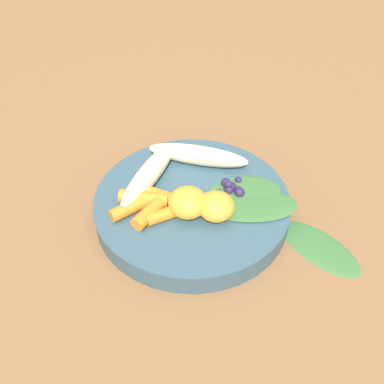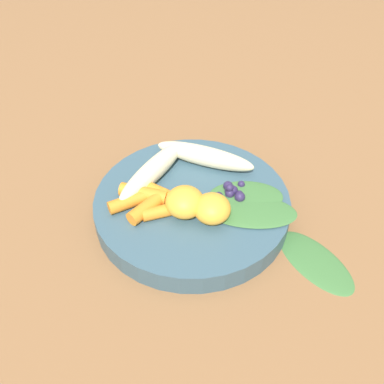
% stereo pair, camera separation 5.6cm
% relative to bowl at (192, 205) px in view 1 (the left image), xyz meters
% --- Properties ---
extents(ground_plane, '(2.40, 2.40, 0.00)m').
position_rel_bowl_xyz_m(ground_plane, '(0.00, 0.00, -0.02)').
color(ground_plane, brown).
extents(bowl, '(0.27, 0.27, 0.03)m').
position_rel_bowl_xyz_m(bowl, '(0.00, 0.00, 0.00)').
color(bowl, '#385666').
rests_on(bowl, ground_plane).
extents(banana_peeled_left, '(0.15, 0.09, 0.03)m').
position_rel_bowl_xyz_m(banana_peeled_left, '(-0.03, -0.06, 0.03)').
color(banana_peeled_left, beige).
rests_on(banana_peeled_left, bowl).
extents(banana_peeled_right, '(0.07, 0.15, 0.03)m').
position_rel_bowl_xyz_m(banana_peeled_right, '(-0.07, 0.01, 0.03)').
color(banana_peeled_right, beige).
rests_on(banana_peeled_right, bowl).
extents(orange_segment_near, '(0.05, 0.05, 0.04)m').
position_rel_bowl_xyz_m(orange_segment_near, '(0.04, 0.03, 0.03)').
color(orange_segment_near, '#F4A833').
rests_on(orange_segment_near, bowl).
extents(orange_segment_far, '(0.05, 0.05, 0.04)m').
position_rel_bowl_xyz_m(orange_segment_far, '(0.03, -0.01, 0.03)').
color(orange_segment_far, '#F4A833').
rests_on(orange_segment_far, bowl).
extents(carrot_front, '(0.04, 0.06, 0.02)m').
position_rel_bowl_xyz_m(carrot_front, '(-0.00, -0.05, 0.02)').
color(carrot_front, orange).
rests_on(carrot_front, bowl).
extents(carrot_mid_left, '(0.03, 0.07, 0.02)m').
position_rel_bowl_xyz_m(carrot_mid_left, '(0.01, -0.06, 0.02)').
color(carrot_mid_left, orange).
rests_on(carrot_mid_left, bowl).
extents(carrot_mid_right, '(0.05, 0.06, 0.02)m').
position_rel_bowl_xyz_m(carrot_mid_right, '(0.02, -0.08, 0.02)').
color(carrot_mid_right, orange).
rests_on(carrot_mid_right, bowl).
extents(carrot_rear, '(0.06, 0.05, 0.02)m').
position_rel_bowl_xyz_m(carrot_rear, '(0.03, -0.05, 0.02)').
color(carrot_rear, orange).
rests_on(carrot_rear, bowl).
extents(carrot_small, '(0.03, 0.05, 0.02)m').
position_rel_bowl_xyz_m(carrot_small, '(0.04, -0.04, 0.02)').
color(carrot_small, orange).
rests_on(carrot_small, bowl).
extents(blueberry_pile, '(0.04, 0.04, 0.02)m').
position_rel_bowl_xyz_m(blueberry_pile, '(-0.01, 0.05, 0.02)').
color(blueberry_pile, '#2D234C').
rests_on(blueberry_pile, bowl).
extents(coconut_shred_patch, '(0.04, 0.04, 0.00)m').
position_rel_bowl_xyz_m(coconut_shred_patch, '(-0.01, 0.07, 0.02)').
color(coconut_shred_patch, white).
rests_on(coconut_shred_patch, bowl).
extents(kale_leaf_left, '(0.06, 0.12, 0.01)m').
position_rel_bowl_xyz_m(kale_leaf_left, '(0.02, 0.08, 0.02)').
color(kale_leaf_left, '#3D7038').
rests_on(kale_leaf_left, bowl).
extents(kale_leaf_right, '(0.07, 0.11, 0.01)m').
position_rel_bowl_xyz_m(kale_leaf_right, '(-0.01, 0.07, 0.02)').
color(kale_leaf_right, '#3D7038').
rests_on(kale_leaf_right, bowl).
extents(kale_leaf_stray, '(0.13, 0.12, 0.01)m').
position_rel_bowl_xyz_m(kale_leaf_stray, '(0.07, 0.16, -0.01)').
color(kale_leaf_stray, '#3D7038').
rests_on(kale_leaf_stray, ground_plane).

